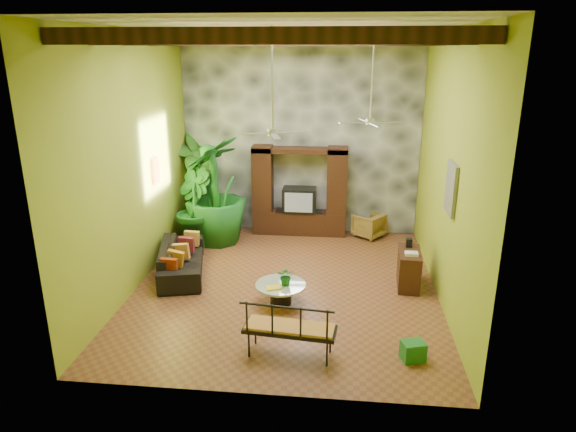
# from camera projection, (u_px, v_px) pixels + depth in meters

# --- Properties ---
(ground) EXTENTS (7.00, 7.00, 0.00)m
(ground) POSITION_uv_depth(u_px,v_px,m) (286.00, 285.00, 10.52)
(ground) COLOR brown
(ground) RESTS_ON ground
(ceiling) EXTENTS (6.00, 7.00, 0.02)m
(ceiling) POSITION_uv_depth(u_px,v_px,m) (286.00, 26.00, 8.96)
(ceiling) COLOR silver
(ceiling) RESTS_ON back_wall
(back_wall) EXTENTS (6.00, 0.02, 5.00)m
(back_wall) POSITION_uv_depth(u_px,v_px,m) (301.00, 136.00, 13.04)
(back_wall) COLOR #A3B128
(back_wall) RESTS_ON ground
(left_wall) EXTENTS (0.02, 7.00, 5.00)m
(left_wall) POSITION_uv_depth(u_px,v_px,m) (134.00, 162.00, 10.04)
(left_wall) COLOR #A3B128
(left_wall) RESTS_ON ground
(right_wall) EXTENTS (0.02, 7.00, 5.00)m
(right_wall) POSITION_uv_depth(u_px,v_px,m) (448.00, 170.00, 9.44)
(right_wall) COLOR #A3B128
(right_wall) RESTS_ON ground
(stone_accent_wall) EXTENTS (5.98, 0.10, 4.98)m
(stone_accent_wall) POSITION_uv_depth(u_px,v_px,m) (301.00, 136.00, 12.99)
(stone_accent_wall) COLOR #3F4348
(stone_accent_wall) RESTS_ON ground
(ceiling_beams) EXTENTS (5.95, 5.36, 0.22)m
(ceiling_beams) POSITION_uv_depth(u_px,v_px,m) (286.00, 39.00, 9.03)
(ceiling_beams) COLOR #351A10
(ceiling_beams) RESTS_ON ceiling
(entertainment_center) EXTENTS (2.40, 0.55, 2.30)m
(entertainment_center) POSITION_uv_depth(u_px,v_px,m) (299.00, 198.00, 13.18)
(entertainment_center) COLOR black
(entertainment_center) RESTS_ON ground
(ceiling_fan_front) EXTENTS (1.28, 1.28, 1.86)m
(ceiling_fan_front) POSITION_uv_depth(u_px,v_px,m) (273.00, 121.00, 9.10)
(ceiling_fan_front) COLOR #B4B4B9
(ceiling_fan_front) RESTS_ON ceiling
(ceiling_fan_back) EXTENTS (1.28, 1.28, 1.86)m
(ceiling_fan_back) POSITION_uv_depth(u_px,v_px,m) (371.00, 111.00, 10.43)
(ceiling_fan_back) COLOR #B4B4B9
(ceiling_fan_back) RESTS_ON ceiling
(wall_art_mask) EXTENTS (0.06, 0.32, 0.55)m
(wall_art_mask) POSITION_uv_depth(u_px,v_px,m) (156.00, 171.00, 11.10)
(wall_art_mask) COLOR #BC8F16
(wall_art_mask) RESTS_ON left_wall
(wall_art_painting) EXTENTS (0.06, 0.70, 0.90)m
(wall_art_painting) POSITION_uv_depth(u_px,v_px,m) (451.00, 188.00, 8.94)
(wall_art_painting) COLOR teal
(wall_art_painting) RESTS_ON right_wall
(sofa) EXTENTS (1.38, 2.37, 0.65)m
(sofa) POSITION_uv_depth(u_px,v_px,m) (182.00, 259.00, 10.99)
(sofa) COLOR black
(sofa) RESTS_ON ground
(wicker_armchair) EXTENTS (0.95, 0.95, 0.62)m
(wicker_armchair) POSITION_uv_depth(u_px,v_px,m) (369.00, 225.00, 13.13)
(wicker_armchair) COLOR brown
(wicker_armchair) RESTS_ON ground
(tall_plant_a) EXTENTS (1.63, 1.63, 2.61)m
(tall_plant_a) POSITION_uv_depth(u_px,v_px,m) (198.00, 182.00, 13.35)
(tall_plant_a) COLOR #2C671B
(tall_plant_a) RESTS_ON ground
(tall_plant_b) EXTENTS (1.26, 1.35, 1.94)m
(tall_plant_b) POSITION_uv_depth(u_px,v_px,m) (193.00, 207.00, 12.38)
(tall_plant_b) COLOR #16551C
(tall_plant_b) RESTS_ON ground
(tall_plant_c) EXTENTS (1.86, 1.86, 2.65)m
(tall_plant_c) POSITION_uv_depth(u_px,v_px,m) (216.00, 191.00, 12.48)
(tall_plant_c) COLOR #19601C
(tall_plant_c) RESTS_ON ground
(coffee_table) EXTENTS (0.96, 0.96, 0.40)m
(coffee_table) POSITION_uv_depth(u_px,v_px,m) (281.00, 291.00, 9.70)
(coffee_table) COLOR black
(coffee_table) RESTS_ON ground
(centerpiece_plant) EXTENTS (0.32, 0.28, 0.35)m
(centerpiece_plant) POSITION_uv_depth(u_px,v_px,m) (286.00, 276.00, 9.58)
(centerpiece_plant) COLOR #1B681E
(centerpiece_plant) RESTS_ON coffee_table
(yellow_tray) EXTENTS (0.33, 0.28, 0.03)m
(yellow_tray) POSITION_uv_depth(u_px,v_px,m) (273.00, 288.00, 9.48)
(yellow_tray) COLOR yellow
(yellow_tray) RESTS_ON coffee_table
(iron_bench) EXTENTS (1.49, 0.67, 0.57)m
(iron_bench) POSITION_uv_depth(u_px,v_px,m) (289.00, 327.00, 7.90)
(iron_bench) COLOR black
(iron_bench) RESTS_ON ground
(side_console) EXTENTS (0.48, 0.97, 0.76)m
(side_console) POSITION_uv_depth(u_px,v_px,m) (409.00, 269.00, 10.38)
(side_console) COLOR #3A2512
(side_console) RESTS_ON ground
(green_bin) EXTENTS (0.41, 0.36, 0.31)m
(green_bin) POSITION_uv_depth(u_px,v_px,m) (413.00, 351.00, 7.96)
(green_bin) COLOR #217C35
(green_bin) RESTS_ON ground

